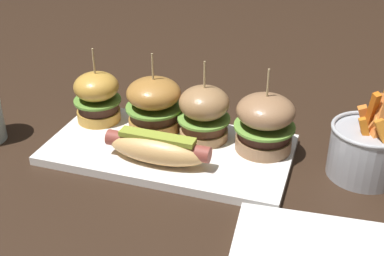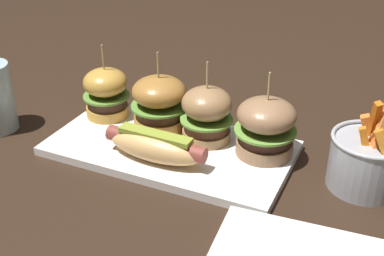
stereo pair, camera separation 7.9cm
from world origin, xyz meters
TOP-DOWN VIEW (x-y plane):
  - ground_plane at (0.00, 0.00)m, footprint 3.00×3.00m
  - platter_main at (0.00, 0.00)m, footprint 0.40×0.21m
  - hot_dog at (-0.00, -0.05)m, footprint 0.17×0.06m
  - slider_far_left at (-0.15, 0.05)m, footprint 0.08×0.08m
  - slider_center_left at (-0.04, 0.05)m, footprint 0.10×0.10m
  - slider_center_right at (0.05, 0.04)m, footprint 0.09×0.09m
  - slider_far_right at (0.15, 0.04)m, footprint 0.10×0.10m
  - fries_bucket at (0.30, 0.03)m, footprint 0.11×0.11m

SIDE VIEW (x-z plane):
  - ground_plane at x=0.00m, z-range 0.00..0.00m
  - platter_main at x=0.00m, z-range 0.00..0.01m
  - hot_dog at x=0.00m, z-range 0.01..0.06m
  - fries_bucket at x=0.30m, z-range -0.02..0.11m
  - slider_far_left at x=-0.15m, z-range -0.01..0.13m
  - slider_center_right at x=0.05m, z-range -0.01..0.13m
  - slider_center_left at x=-0.04m, z-range -0.01..0.13m
  - slider_far_right at x=0.15m, z-range -0.01..0.13m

